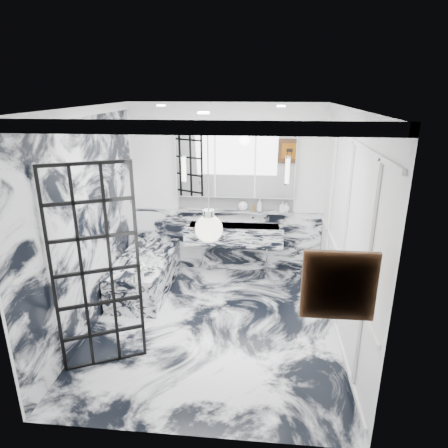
# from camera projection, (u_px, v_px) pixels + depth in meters

# --- Properties ---
(floor) EXTENTS (3.60, 3.60, 0.00)m
(floor) POSITION_uv_depth(u_px,v_px,m) (214.00, 325.00, 5.34)
(floor) COLOR silver
(floor) RESTS_ON ground
(ceiling) EXTENTS (3.60, 3.60, 0.00)m
(ceiling) POSITION_uv_depth(u_px,v_px,m) (211.00, 108.00, 4.42)
(ceiling) COLOR white
(ceiling) RESTS_ON wall_back
(wall_back) EXTENTS (3.60, 0.00, 3.60)m
(wall_back) POSITION_uv_depth(u_px,v_px,m) (226.00, 190.00, 6.57)
(wall_back) COLOR white
(wall_back) RESTS_ON floor
(wall_front) EXTENTS (3.60, 0.00, 3.60)m
(wall_front) POSITION_uv_depth(u_px,v_px,m) (184.00, 301.00, 3.19)
(wall_front) COLOR white
(wall_front) RESTS_ON floor
(wall_left) EXTENTS (0.00, 3.60, 3.60)m
(wall_left) POSITION_uv_depth(u_px,v_px,m) (87.00, 222.00, 5.03)
(wall_left) COLOR white
(wall_left) RESTS_ON floor
(wall_right) EXTENTS (0.00, 3.60, 3.60)m
(wall_right) POSITION_uv_depth(u_px,v_px,m) (346.00, 231.00, 4.73)
(wall_right) COLOR white
(wall_right) RESTS_ON floor
(marble_clad_back) EXTENTS (3.18, 0.05, 1.05)m
(marble_clad_back) POSITION_uv_depth(u_px,v_px,m) (226.00, 240.00, 6.83)
(marble_clad_back) COLOR silver
(marble_clad_back) RESTS_ON floor
(marble_clad_left) EXTENTS (0.02, 3.56, 2.68)m
(marble_clad_left) POSITION_uv_depth(u_px,v_px,m) (89.00, 227.00, 5.05)
(marble_clad_left) COLOR silver
(marble_clad_left) RESTS_ON floor
(panel_molding) EXTENTS (0.03, 3.40, 2.30)m
(panel_molding) POSITION_uv_depth(u_px,v_px,m) (344.00, 239.00, 4.76)
(panel_molding) COLOR white
(panel_molding) RESTS_ON floor
(soap_bottle_a) EXTENTS (0.11, 0.11, 0.21)m
(soap_bottle_a) POSITION_uv_depth(u_px,v_px,m) (260.00, 205.00, 6.50)
(soap_bottle_a) COLOR #8C5919
(soap_bottle_a) RESTS_ON ledge
(soap_bottle_b) EXTENTS (0.11, 0.11, 0.18)m
(soap_bottle_b) POSITION_uv_depth(u_px,v_px,m) (283.00, 206.00, 6.47)
(soap_bottle_b) COLOR #4C4C51
(soap_bottle_b) RESTS_ON ledge
(soap_bottle_c) EXTENTS (0.15, 0.15, 0.15)m
(soap_bottle_c) POSITION_uv_depth(u_px,v_px,m) (286.00, 207.00, 6.47)
(soap_bottle_c) COLOR silver
(soap_bottle_c) RESTS_ON ledge
(face_pot) EXTENTS (0.16, 0.16, 0.16)m
(face_pot) POSITION_uv_depth(u_px,v_px,m) (243.00, 206.00, 6.54)
(face_pot) COLOR white
(face_pot) RESTS_ON ledge
(amber_bottle) EXTENTS (0.04, 0.04, 0.10)m
(amber_bottle) POSITION_uv_depth(u_px,v_px,m) (253.00, 208.00, 6.53)
(amber_bottle) COLOR #8C5919
(amber_bottle) RESTS_ON ledge
(flower_vase) EXTENTS (0.08, 0.08, 0.12)m
(flower_vase) POSITION_uv_depth(u_px,v_px,m) (141.00, 275.00, 5.38)
(flower_vase) COLOR silver
(flower_vase) RESTS_ON bathtub
(crittall_door) EXTENTS (0.81, 0.41, 2.31)m
(crittall_door) POSITION_uv_depth(u_px,v_px,m) (97.00, 271.00, 4.25)
(crittall_door) COLOR black
(crittall_door) RESTS_ON floor
(artwork) EXTENTS (0.47, 0.05, 0.47)m
(artwork) POSITION_uv_depth(u_px,v_px,m) (339.00, 286.00, 3.05)
(artwork) COLOR #B86412
(artwork) RESTS_ON wall_front
(pendant_light) EXTENTS (0.24, 0.24, 0.24)m
(pendant_light) POSITION_uv_depth(u_px,v_px,m) (209.00, 229.00, 3.44)
(pendant_light) COLOR white
(pendant_light) RESTS_ON ceiling
(trough_sink) EXTENTS (1.60, 0.45, 0.30)m
(trough_sink) POSITION_uv_depth(u_px,v_px,m) (234.00, 234.00, 6.55)
(trough_sink) COLOR silver
(trough_sink) RESTS_ON wall_back
(ledge) EXTENTS (1.90, 0.14, 0.04)m
(ledge) POSITION_uv_depth(u_px,v_px,m) (235.00, 211.00, 6.59)
(ledge) COLOR silver
(ledge) RESTS_ON wall_back
(subway_tile) EXTENTS (1.90, 0.03, 0.23)m
(subway_tile) POSITION_uv_depth(u_px,v_px,m) (235.00, 202.00, 6.61)
(subway_tile) COLOR white
(subway_tile) RESTS_ON wall_back
(mirror_cabinet) EXTENTS (1.90, 0.16, 1.00)m
(mirror_cabinet) POSITION_uv_depth(u_px,v_px,m) (235.00, 166.00, 6.35)
(mirror_cabinet) COLOR white
(mirror_cabinet) RESTS_ON wall_back
(sconce_left) EXTENTS (0.07, 0.07, 0.40)m
(sconce_left) POSITION_uv_depth(u_px,v_px,m) (184.00, 169.00, 6.35)
(sconce_left) COLOR white
(sconce_left) RESTS_ON mirror_cabinet
(sconce_right) EXTENTS (0.07, 0.07, 0.40)m
(sconce_right) POSITION_uv_depth(u_px,v_px,m) (287.00, 171.00, 6.20)
(sconce_right) COLOR white
(sconce_right) RESTS_ON mirror_cabinet
(bathtub) EXTENTS (0.75, 1.65, 0.55)m
(bathtub) POSITION_uv_depth(u_px,v_px,m) (146.00, 273.00, 6.20)
(bathtub) COLOR silver
(bathtub) RESTS_ON floor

